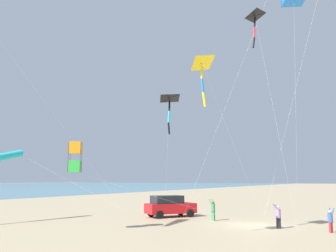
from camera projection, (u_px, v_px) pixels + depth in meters
The scene contains 10 objects.
ground_plane at pixel (252, 225), 25.37m from camera, with size 600.00×600.00×0.00m, color tan.
parked_car at pixel (170, 206), 31.11m from camera, with size 4.02×4.57×1.85m.
cooler_box at pixel (152, 213), 32.48m from camera, with size 0.62×0.42×0.42m.
person_adult_flyer at pixel (213, 209), 28.31m from camera, with size 0.59×0.52×1.70m.
person_child_green_jacket at pixel (278, 215), 23.71m from camera, with size 0.58×0.56×1.63m.
person_child_grey_jacket at pixel (330, 219), 21.89m from camera, with size 0.47×0.53×1.49m.
kite_delta_white_trailing at pixel (255, 16), 19.21m from camera, with size 1.39×6.27×12.25m.
kite_delta_checkered_midright at pixel (169, 99), 20.07m from camera, with size 8.19×13.70×8.06m.
kite_box_orange_high_right at pixel (75, 157), 22.68m from camera, with size 8.74×9.83×5.62m.
kite_delta_rainbow_low_near at pixel (201, 64), 21.86m from camera, with size 2.23×9.11×10.82m.
Camera 1 is at (-7.25, 25.84, 3.22)m, focal length 37.99 mm.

